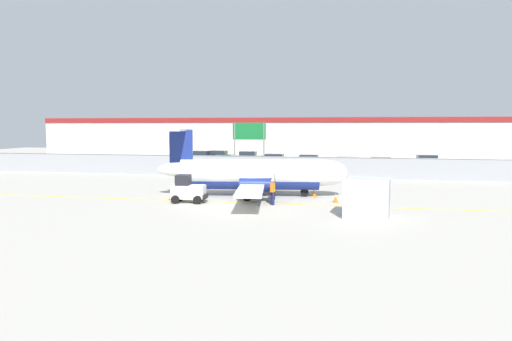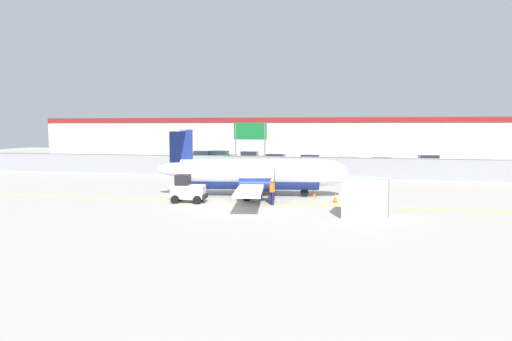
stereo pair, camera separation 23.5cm
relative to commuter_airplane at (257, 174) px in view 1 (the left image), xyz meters
name	(u,v)px [view 1 (the left image)]	position (x,y,z in m)	size (l,w,h in m)	color
ground_plane	(250,203)	(0.12, -3.03, -1.60)	(140.00, 140.00, 0.01)	#ADA89E
perimeter_fence	(283,166)	(0.12, 12.97, -0.49)	(98.00, 0.10, 2.10)	gray
parking_lot_strip	(295,167)	(0.12, 24.47, -1.54)	(98.00, 17.00, 0.12)	#38383A
background_building	(308,138)	(0.12, 42.96, 1.66)	(91.00, 8.10, 6.50)	beige
commuter_airplane	(257,174)	(0.00, 0.00, 0.00)	(13.95, 16.06, 4.92)	white
baggage_tug	(188,190)	(-4.02, -3.62, -0.75)	(2.42, 1.55, 1.88)	silver
ground_crew_worker	(272,190)	(1.73, -3.46, -0.65)	(0.48, 0.48, 1.70)	#191E4C
cargo_container	(367,198)	(7.60, -6.46, -0.50)	(2.70, 2.37, 2.20)	silver
traffic_cone_near_left	(171,195)	(-5.56, -2.72, -1.29)	(0.36, 0.36, 0.64)	orange
traffic_cone_near_right	(314,192)	(4.15, 0.68, -1.29)	(0.36, 0.36, 0.64)	orange
traffic_cone_far_left	(336,198)	(5.76, -1.70, -1.29)	(0.36, 0.36, 0.64)	orange
traffic_cone_far_right	(181,188)	(-6.12, 0.78, -1.29)	(0.36, 0.36, 0.64)	orange
parked_car_0	(200,156)	(-13.70, 28.59, -0.71)	(4.29, 2.20, 1.58)	black
parked_car_1	(220,156)	(-11.23, 29.77, -0.71)	(4.29, 2.18, 1.58)	#19662D
parked_car_2	(247,157)	(-6.94, 28.59, -0.71)	(4.20, 2.00, 1.58)	#B28C19
parked_car_3	(274,160)	(-2.49, 23.59, -0.71)	(4.30, 2.22, 1.58)	#19662D
parked_car_4	(308,161)	(1.86, 22.80, -0.71)	(4.24, 2.07, 1.58)	navy
parked_car_5	(348,164)	(6.58, 19.70, -0.71)	(4.38, 2.41, 1.58)	red
parked_car_6	(379,164)	(10.08, 20.11, -0.71)	(4.30, 2.21, 1.58)	silver
parked_car_7	(426,162)	(15.81, 25.03, -0.71)	(4.28, 2.17, 1.58)	#19662D
highway_sign	(249,135)	(-3.81, 15.25, 2.54)	(3.60, 0.14, 5.50)	slate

